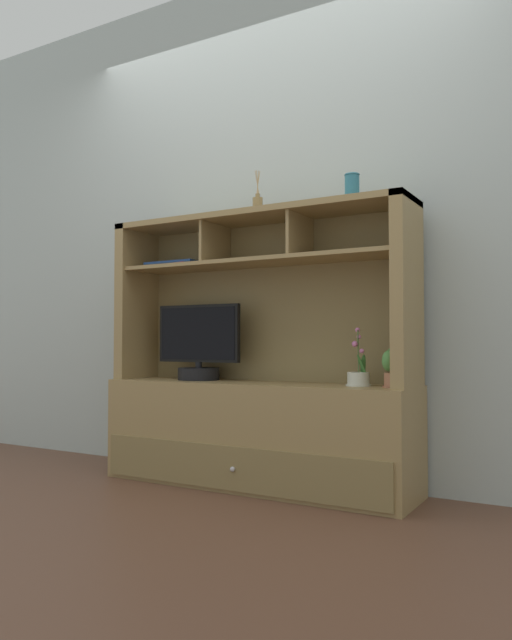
{
  "coord_description": "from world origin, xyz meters",
  "views": [
    {
      "loc": [
        1.57,
        -2.7,
        0.72
      ],
      "look_at": [
        0.0,
        0.0,
        0.84
      ],
      "focal_mm": 34.63,
      "sensor_mm": 36.0,
      "label": 1
    }
  ],
  "objects_px": {
    "tv_monitor": "(199,349)",
    "potted_fern": "(395,369)",
    "media_console": "(257,403)",
    "magazine_stack_left": "(179,265)",
    "potted_orchid": "(359,377)",
    "ceramic_vase": "(352,188)",
    "diffuser_bottle": "(258,205)"
  },
  "relations": [
    {
      "from": "magazine_stack_left",
      "to": "media_console",
      "type": "bearing_deg",
      "value": -4.23
    },
    {
      "from": "potted_orchid",
      "to": "ceramic_vase",
      "type": "distance_m",
      "value": 0.88
    },
    {
      "from": "magazine_stack_left",
      "to": "potted_orchid",
      "type": "bearing_deg",
      "value": -2.21
    },
    {
      "from": "diffuser_bottle",
      "to": "ceramic_vase",
      "type": "distance_m",
      "value": 0.53
    },
    {
      "from": "ceramic_vase",
      "to": "magazine_stack_left",
      "type": "bearing_deg",
      "value": 176.78
    },
    {
      "from": "tv_monitor",
      "to": "potted_fern",
      "type": "relative_size",
      "value": 2.78
    },
    {
      "from": "magazine_stack_left",
      "to": "diffuser_bottle",
      "type": "bearing_deg",
      "value": -3.2
    },
    {
      "from": "potted_fern",
      "to": "diffuser_bottle",
      "type": "height_order",
      "value": "diffuser_bottle"
    },
    {
      "from": "magazine_stack_left",
      "to": "ceramic_vase",
      "type": "bearing_deg",
      "value": -3.22
    },
    {
      "from": "magazine_stack_left",
      "to": "tv_monitor",
      "type": "bearing_deg",
      "value": -15.61
    },
    {
      "from": "media_console",
      "to": "tv_monitor",
      "type": "bearing_deg",
      "value": -178.73
    },
    {
      "from": "diffuser_bottle",
      "to": "magazine_stack_left",
      "type": "bearing_deg",
      "value": 176.8
    },
    {
      "from": "potted_fern",
      "to": "diffuser_bottle",
      "type": "bearing_deg",
      "value": 178.59
    },
    {
      "from": "potted_fern",
      "to": "magazine_stack_left",
      "type": "distance_m",
      "value": 1.35
    },
    {
      "from": "media_console",
      "to": "ceramic_vase",
      "type": "height_order",
      "value": "ceramic_vase"
    },
    {
      "from": "diffuser_bottle",
      "to": "potted_orchid",
      "type": "bearing_deg",
      "value": -1.28
    },
    {
      "from": "media_console",
      "to": "potted_fern",
      "type": "distance_m",
      "value": 0.74
    },
    {
      "from": "potted_orchid",
      "to": "ceramic_vase",
      "type": "relative_size",
      "value": 2.07
    },
    {
      "from": "media_console",
      "to": "tv_monitor",
      "type": "height_order",
      "value": "media_console"
    },
    {
      "from": "ceramic_vase",
      "to": "potted_orchid",
      "type": "bearing_deg",
      "value": 39.7
    },
    {
      "from": "media_console",
      "to": "potted_fern",
      "type": "xyz_separation_m",
      "value": [
        0.72,
        -0.01,
        0.19
      ]
    },
    {
      "from": "tv_monitor",
      "to": "diffuser_bottle",
      "type": "bearing_deg",
      "value": 2.79
    },
    {
      "from": "potted_orchid",
      "to": "diffuser_bottle",
      "type": "bearing_deg",
      "value": 178.72
    },
    {
      "from": "potted_orchid",
      "to": "magazine_stack_left",
      "type": "xyz_separation_m",
      "value": [
        -1.07,
        0.04,
        0.59
      ]
    },
    {
      "from": "potted_orchid",
      "to": "potted_fern",
      "type": "distance_m",
      "value": 0.18
    },
    {
      "from": "potted_orchid",
      "to": "magazine_stack_left",
      "type": "height_order",
      "value": "magazine_stack_left"
    },
    {
      "from": "media_console",
      "to": "tv_monitor",
      "type": "xyz_separation_m",
      "value": [
        -0.35,
        -0.01,
        0.27
      ]
    },
    {
      "from": "potted_fern",
      "to": "diffuser_bottle",
      "type": "distance_m",
      "value": 1.09
    },
    {
      "from": "magazine_stack_left",
      "to": "diffuser_bottle",
      "type": "xyz_separation_m",
      "value": [
        0.52,
        -0.03,
        0.27
      ]
    },
    {
      "from": "media_console",
      "to": "diffuser_bottle",
      "type": "distance_m",
      "value": 1.01
    },
    {
      "from": "potted_fern",
      "to": "media_console",
      "type": "bearing_deg",
      "value": 179.34
    },
    {
      "from": "tv_monitor",
      "to": "potted_orchid",
      "type": "xyz_separation_m",
      "value": [
        0.9,
        0.01,
        -0.12
      ]
    }
  ]
}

